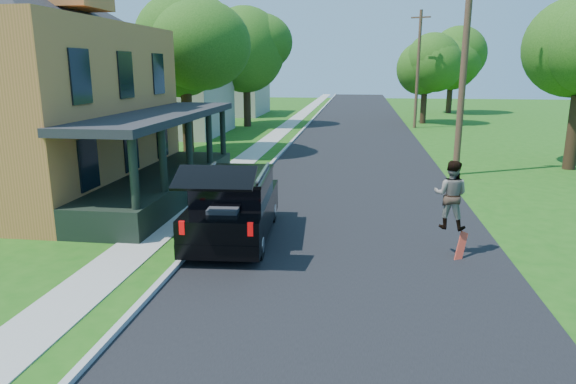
# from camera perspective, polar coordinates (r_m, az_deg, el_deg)

# --- Properties ---
(ground) EXTENTS (140.00, 140.00, 0.00)m
(ground) POSITION_cam_1_polar(r_m,az_deg,el_deg) (12.33, 6.59, -8.64)
(ground) COLOR #1B5511
(ground) RESTS_ON ground
(street) EXTENTS (8.00, 120.00, 0.02)m
(street) POSITION_cam_1_polar(r_m,az_deg,el_deg) (31.76, 7.54, 5.14)
(street) COLOR black
(street) RESTS_ON ground
(curb) EXTENTS (0.15, 120.00, 0.12)m
(curb) POSITION_cam_1_polar(r_m,az_deg,el_deg) (32.04, 0.25, 5.34)
(curb) COLOR #A3A29D
(curb) RESTS_ON ground
(sidewalk) EXTENTS (1.30, 120.00, 0.03)m
(sidewalk) POSITION_cam_1_polar(r_m,az_deg,el_deg) (32.28, -2.49, 5.39)
(sidewalk) COLOR #9C9B94
(sidewalk) RESTS_ON ground
(front_walk) EXTENTS (6.50, 1.20, 0.03)m
(front_walk) POSITION_cam_1_polar(r_m,az_deg,el_deg) (20.46, -20.56, -0.37)
(front_walk) COLOR #9C9B94
(front_walk) RESTS_ON ground
(neighbor_house_mid) EXTENTS (12.78, 12.78, 8.30)m
(neighbor_house_mid) POSITION_cam_1_polar(r_m,az_deg,el_deg) (37.96, -13.53, 12.63)
(neighbor_house_mid) COLOR #A7A394
(neighbor_house_mid) RESTS_ON ground
(neighbor_house_far) EXTENTS (12.78, 12.78, 8.30)m
(neighbor_house_far) POSITION_cam_1_polar(r_m,az_deg,el_deg) (53.20, -7.17, 13.10)
(neighbor_house_far) COLOR #A7A394
(neighbor_house_far) RESTS_ON ground
(black_suv) EXTENTS (2.32, 5.34, 2.43)m
(black_suv) POSITION_cam_1_polar(r_m,az_deg,el_deg) (14.28, -6.04, -1.55)
(black_suv) COLOR black
(black_suv) RESTS_ON ground
(skateboarder) EXTENTS (1.00, 0.88, 1.74)m
(skateboarder) POSITION_cam_1_polar(r_m,az_deg,el_deg) (13.49, 17.62, -0.29)
(skateboarder) COLOR black
(skateboarder) RESTS_ON ground
(skateboard) EXTENTS (0.39, 0.45, 0.76)m
(skateboard) POSITION_cam_1_polar(r_m,az_deg,el_deg) (13.61, 18.66, -5.91)
(skateboard) COLOR #A9210E
(skateboard) RESTS_ON ground
(tree_left_mid) EXTENTS (7.18, 6.86, 8.96)m
(tree_left_mid) POSITION_cam_1_polar(r_m,az_deg,el_deg) (28.76, -11.60, 16.11)
(tree_left_mid) COLOR black
(tree_left_mid) RESTS_ON ground
(tree_left_far) EXTENTS (6.94, 7.05, 9.51)m
(tree_left_far) POSITION_cam_1_polar(r_m,az_deg,el_deg) (41.83, -4.71, 15.86)
(tree_left_far) COLOR black
(tree_left_far) RESTS_ON ground
(tree_right_mid) EXTENTS (5.30, 5.13, 7.86)m
(tree_right_mid) POSITION_cam_1_polar(r_m,az_deg,el_deg) (45.34, 15.06, 13.88)
(tree_right_mid) COLOR black
(tree_right_mid) RESTS_ON ground
(tree_right_far) EXTENTS (5.70, 5.61, 8.71)m
(tree_right_far) POSITION_cam_1_polar(r_m,az_deg,el_deg) (56.67, 17.75, 14.17)
(tree_right_far) COLOR black
(tree_right_far) RESTS_ON ground
(utility_pole_near) EXTENTS (1.78, 0.31, 10.97)m
(utility_pole_near) POSITION_cam_1_polar(r_m,az_deg,el_deg) (23.68, 19.14, 15.35)
(utility_pole_near) COLOR #432F1F
(utility_pole_near) RESTS_ON ground
(utility_pole_far) EXTENTS (1.43, 0.60, 8.86)m
(utility_pole_far) POSITION_cam_1_polar(r_m,az_deg,el_deg) (41.78, 14.24, 13.17)
(utility_pole_far) COLOR #432F1F
(utility_pole_far) RESTS_ON ground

